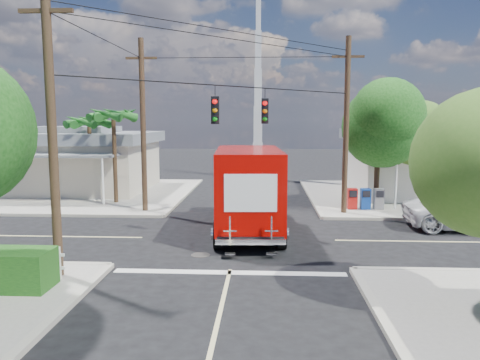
{
  "coord_description": "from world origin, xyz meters",
  "views": [
    {
      "loc": [
        1.13,
        -18.81,
        4.89
      ],
      "look_at": [
        0.0,
        2.0,
        2.2
      ],
      "focal_mm": 35.0,
      "sensor_mm": 36.0,
      "label": 1
    }
  ],
  "objects": [
    {
      "name": "sidewalk_nw",
      "position": [
        -10.88,
        10.88,
        0.07
      ],
      "size": [
        14.12,
        14.12,
        0.14
      ],
      "color": "gray",
      "rests_on": "ground"
    },
    {
      "name": "sidewalk_ne",
      "position": [
        10.88,
        10.88,
        0.07
      ],
      "size": [
        14.12,
        14.12,
        0.14
      ],
      "color": "gray",
      "rests_on": "ground"
    },
    {
      "name": "road_markings",
      "position": [
        0.0,
        -1.47,
        0.01
      ],
      "size": [
        32.0,
        32.0,
        0.01
      ],
      "color": "beige",
      "rests_on": "ground"
    },
    {
      "name": "delivery_truck",
      "position": [
        0.39,
        1.42,
        1.86
      ],
      "size": [
        3.18,
        8.63,
        3.67
      ],
      "color": "black",
      "rests_on": "ground"
    },
    {
      "name": "vending_boxes",
      "position": [
        6.5,
        6.2,
        0.69
      ],
      "size": [
        1.9,
        0.5,
        1.1
      ],
      "color": "#A81411",
      "rests_on": "sidewalk_ne"
    },
    {
      "name": "palm_nw_back",
      "position": [
        -9.5,
        9.0,
        4.67
      ],
      "size": [
        3.01,
        3.08,
        5.19
      ],
      "color": "#422D1C",
      "rests_on": "sidewalk_nw"
    },
    {
      "name": "parked_car",
      "position": [
        10.32,
        2.32,
        0.79
      ],
      "size": [
        5.77,
        2.87,
        1.57
      ],
      "primitive_type": "imported",
      "rotation": [
        0.0,
        0.0,
        1.52
      ],
      "color": "silver",
      "rests_on": "ground"
    },
    {
      "name": "tree_ne_back",
      "position": [
        9.81,
        8.96,
        4.19
      ],
      "size": [
        3.77,
        3.66,
        5.82
      ],
      "color": "#422D1C",
      "rests_on": "sidewalk_ne"
    },
    {
      "name": "ground",
      "position": [
        0.0,
        0.0,
        0.0
      ],
      "size": [
        120.0,
        120.0,
        0.0
      ],
      "primitive_type": "plane",
      "color": "black",
      "rests_on": "ground"
    },
    {
      "name": "building_nw",
      "position": [
        -12.0,
        12.46,
        2.22
      ],
      "size": [
        10.8,
        10.2,
        4.3
      ],
      "color": "beige",
      "rests_on": "sidewalk_nw"
    },
    {
      "name": "utility_poles",
      "position": [
        -1.58,
        1.6,
        4.67
      ],
      "size": [
        12.0,
        10.68,
        9.0
      ],
      "color": "#473321",
      "rests_on": "ground"
    },
    {
      "name": "palm_nw_front",
      "position": [
        -7.5,
        7.5,
        5.04
      ],
      "size": [
        3.01,
        3.08,
        5.59
      ],
      "color": "#422D1C",
      "rests_on": "sidewalk_nw"
    },
    {
      "name": "tree_ne_front",
      "position": [
        7.21,
        6.76,
        4.77
      ],
      "size": [
        4.21,
        4.14,
        6.66
      ],
      "color": "#422D1C",
      "rests_on": "sidewalk_ne"
    },
    {
      "name": "building_ne",
      "position": [
        12.5,
        11.97,
        2.32
      ],
      "size": [
        11.8,
        10.2,
        4.5
      ],
      "color": "white",
      "rests_on": "sidewalk_ne"
    },
    {
      "name": "radio_tower",
      "position": [
        0.5,
        20.0,
        5.64
      ],
      "size": [
        0.8,
        0.8,
        17.0
      ],
      "color": "silver",
      "rests_on": "ground"
    }
  ]
}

